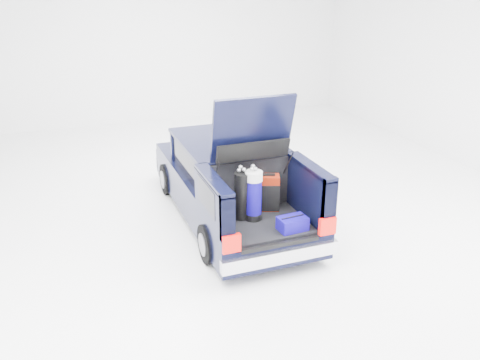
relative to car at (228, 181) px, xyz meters
name	(u,v)px	position (x,y,z in m)	size (l,w,h in m)	color
ground	(230,217)	(0.00, -0.11, -0.67)	(14.00, 14.00, 0.00)	white
car	(228,181)	(0.00, 0.00, 0.00)	(1.87, 4.65, 2.47)	black
red_suitcase	(268,193)	(0.25, -1.19, 0.21)	(0.42, 0.36, 0.61)	#661103
black_golf_bag	(242,196)	(-0.26, -1.37, 0.31)	(0.25, 0.29, 0.85)	black
blue_golf_bag	(254,195)	(-0.09, -1.44, 0.33)	(0.32, 0.32, 0.89)	black
blue_duffel	(293,223)	(0.32, -1.98, 0.03)	(0.44, 0.30, 0.22)	#0E046D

